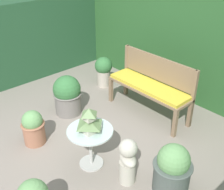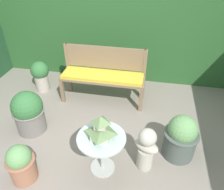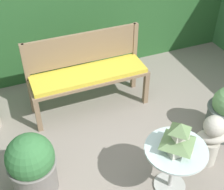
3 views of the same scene
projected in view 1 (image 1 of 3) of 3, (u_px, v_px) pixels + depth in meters
The scene contains 12 objects.
ground at pixel (97, 145), 4.12m from camera, with size 30.00×30.00×0.00m, color gray.
foliage_hedge_back at pixel (203, 41), 5.10m from camera, with size 6.40×0.97×1.99m, color #285628.
foliage_hedge_left at pixel (15, 41), 5.68m from camera, with size 0.70×3.65×1.61m, color #234C2D.
garden_bench at pixel (148, 89), 4.64m from camera, with size 1.49×0.45×0.55m.
bench_backrest at pixel (158, 72), 4.63m from camera, with size 1.49×0.06×0.98m.
patio_table at pixel (90, 138), 3.56m from camera, with size 0.59×0.59×0.56m.
pagoda_birdhouse at pixel (89, 121), 3.44m from camera, with size 0.29×0.29×0.32m.
garden_bust at pixel (128, 160), 3.35m from camera, with size 0.36×0.30×0.64m.
potted_plant_bench_right at pixel (104, 70), 5.58m from camera, with size 0.35×0.35×0.61m.
potted_plant_bench_left at pixel (33, 127), 4.05m from camera, with size 0.35×0.35×0.53m.
potted_plant_hedge_corner at pixel (172, 169), 3.25m from camera, with size 0.47×0.47×0.65m.
potted_plant_table_near at pixel (67, 95), 4.71m from camera, with size 0.48×0.48×0.69m.
Camera 1 is at (2.53, -1.99, 2.68)m, focal length 45.00 mm.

